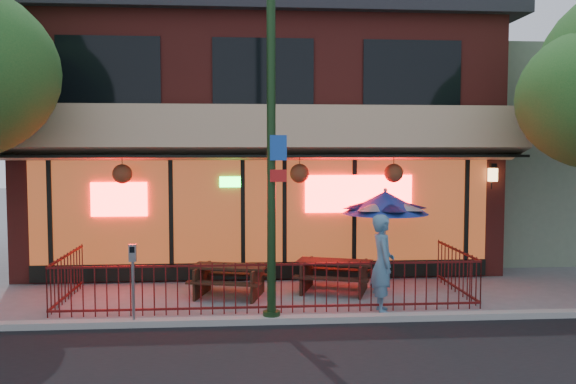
% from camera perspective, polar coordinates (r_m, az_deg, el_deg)
% --- Properties ---
extents(ground, '(80.00, 80.00, 0.00)m').
position_cam_1_polar(ground, '(11.85, -1.65, -11.51)').
color(ground, gray).
rests_on(ground, ground).
extents(curb, '(80.00, 0.25, 0.12)m').
position_cam_1_polar(curb, '(11.35, -1.52, -11.89)').
color(curb, '#999993').
rests_on(curb, ground).
extents(restaurant_building, '(12.96, 9.49, 8.05)m').
position_cam_1_polar(restaurant_building, '(18.55, -2.79, 6.95)').
color(restaurant_building, maroon).
rests_on(restaurant_building, ground).
extents(neighbor_building, '(6.00, 7.00, 6.00)m').
position_cam_1_polar(neighbor_building, '(21.37, 22.11, 3.25)').
color(neighbor_building, gray).
rests_on(neighbor_building, ground).
extents(patio_fence, '(8.44, 2.62, 1.00)m').
position_cam_1_polar(patio_fence, '(12.19, -1.78, -8.02)').
color(patio_fence, '#501111').
rests_on(patio_fence, ground).
extents(street_light, '(0.43, 0.32, 7.00)m').
position_cam_1_polar(street_light, '(11.02, -1.57, 3.89)').
color(street_light, black).
rests_on(street_light, ground).
extents(picnic_table_left, '(1.84, 1.58, 0.68)m').
position_cam_1_polar(picnic_table_left, '(13.31, -5.48, -7.82)').
color(picnic_table_left, '#301D11').
rests_on(picnic_table_left, ground).
extents(picnic_table_right, '(1.96, 1.72, 0.70)m').
position_cam_1_polar(picnic_table_right, '(13.69, 4.38, -7.42)').
color(picnic_table_right, black).
rests_on(picnic_table_right, ground).
extents(patio_umbrella, '(2.00, 2.00, 2.28)m').
position_cam_1_polar(patio_umbrella, '(14.26, 9.08, -0.97)').
color(patio_umbrella, gray).
rests_on(patio_umbrella, ground).
extents(pedestrian, '(0.48, 0.71, 1.92)m').
position_cam_1_polar(pedestrian, '(12.03, 8.84, -6.63)').
color(pedestrian, teal).
rests_on(pedestrian, ground).
extents(parking_meter_near, '(0.13, 0.12, 1.48)m').
position_cam_1_polar(parking_meter_near, '(11.30, -14.31, -7.17)').
color(parking_meter_near, gray).
rests_on(parking_meter_near, ground).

